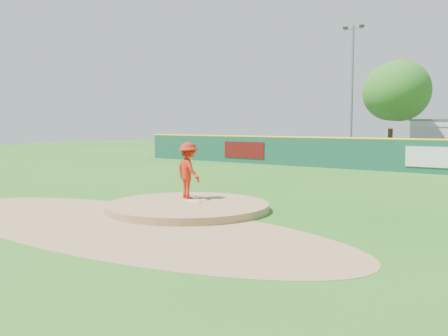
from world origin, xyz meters
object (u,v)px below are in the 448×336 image
Objects in this scene: deciduous_tree at (391,102)px; light_pole_left at (352,86)px; pitcher at (188,170)px; playground_slide at (225,147)px; van at (448,154)px.

deciduous_tree is 0.67× the size of light_pole_left.
pitcher reaches higher than playground_slide.
pitcher is 24.43m from deciduous_tree.
playground_slide is (-15.82, 22.59, -0.42)m from pitcher.
van is at bearing 11.61° from deciduous_tree.
deciduous_tree is at bearing -26.57° from light_pole_left.
pitcher is at bearing -86.92° from deciduous_tree.
pitcher is at bearing -54.99° from playground_slide.
deciduous_tree is at bearing 90.46° from van.
van is 0.71× the size of deciduous_tree.
pitcher is 27.58m from playground_slide.
deciduous_tree is (-1.30, 24.17, 3.30)m from pitcher.
deciduous_tree reaches higher than van.
light_pole_left reaches higher than deciduous_tree.
playground_slide is 0.41× the size of deciduous_tree.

